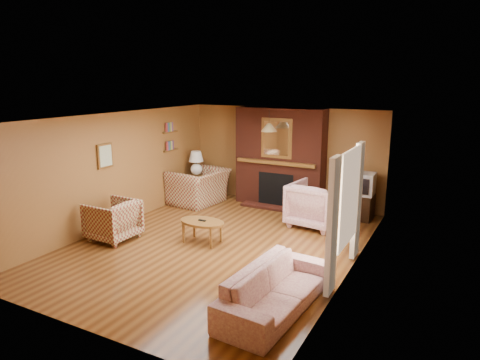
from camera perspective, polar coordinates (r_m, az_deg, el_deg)
The scene contains 20 objects.
floor at distance 8.25m, azimuth -2.94°, elevation -8.52°, with size 6.50×6.50×0.00m, color #4F2A11.
ceiling at distance 7.69m, azimuth -3.15°, elevation 8.33°, with size 6.50×6.50×0.00m, color silver.
wall_back at distance 10.74m, azimuth 5.89°, elevation 3.23°, with size 6.50×6.50×0.00m, color brown.
wall_front at distance 5.48m, azimuth -20.90°, elevation -7.47°, with size 6.50×6.50×0.00m, color brown.
wall_left at distance 9.39m, azimuth -16.27°, elevation 1.31°, with size 6.50×6.50×0.00m, color brown.
wall_right at distance 6.98m, azimuth 14.90°, elevation -2.64°, with size 6.50×6.50×0.00m, color brown.
fireplace at distance 10.50m, azimuth 5.34°, elevation 2.91°, with size 2.20×0.82×2.40m.
window_right at distance 6.82m, azimuth 14.09°, elevation -3.60°, with size 0.10×1.85×2.00m.
bookshelf at distance 10.70m, azimuth -9.13°, elevation 5.61°, with size 0.09×0.55×0.71m.
botanical_print at distance 9.09m, azimuth -17.56°, elevation 3.09°, with size 0.05×0.40×0.50m.
pendant_light at distance 9.76m, azimuth 3.89°, elevation 7.01°, with size 0.36×0.36×0.48m.
plaid_loveseat at distance 10.80m, azimuth -5.54°, elevation -0.88°, with size 1.33×1.16×0.86m, color maroon.
plaid_armchair at distance 8.72m, azimuth -16.61°, elevation -5.13°, with size 0.84×0.86×0.78m, color maroon.
floral_sofa at distance 5.98m, azimuth 4.77°, elevation -14.24°, with size 2.05×0.80×0.60m, color beige.
floral_armchair at distance 9.22m, azimuth 10.04°, elevation -3.23°, with size 1.01×1.04×0.94m, color beige.
coffee_table at distance 8.23m, azimuth -5.07°, elevation -5.80°, with size 0.91×0.57×0.45m.
side_table at distance 11.19m, azimuth -5.79°, elevation -0.95°, with size 0.49×0.49×0.65m, color brown.
table_lamp at distance 11.05m, azimuth -5.87°, elevation 2.44°, with size 0.38×0.38×0.63m.
tv_stand at distance 9.95m, azimuth 15.79°, elevation -3.44°, with size 0.52×0.48×0.57m, color black.
crt_tv at distance 9.81m, azimuth 15.98°, elevation -0.49°, with size 0.54×0.54×0.48m.
Camera 1 is at (3.95, -6.57, 3.06)m, focal length 32.00 mm.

